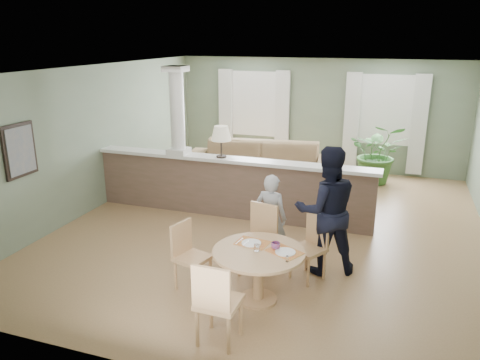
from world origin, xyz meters
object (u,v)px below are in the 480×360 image
at_px(chair_far_man, 312,244).
at_px(chair_near, 216,300).
at_px(sofa, 259,166).
at_px(dining_table, 259,261).
at_px(man_person, 326,210).
at_px(chair_far_boy, 260,236).
at_px(houseplant, 378,153).
at_px(child_person, 271,218).
at_px(chair_side, 188,252).

xyz_separation_m(chair_far_man, chair_near, (-0.68, -1.82, 0.05)).
xyz_separation_m(sofa, chair_near, (1.18, -5.47, 0.06)).
relative_size(dining_table, chair_near, 1.16).
distance_m(sofa, man_person, 3.96).
height_order(chair_far_boy, chair_far_man, chair_far_boy).
relative_size(dining_table, chair_far_boy, 1.16).
bearing_deg(dining_table, chair_far_boy, 106.34).
distance_m(chair_far_boy, chair_near, 1.74).
bearing_deg(houseplant, chair_near, -100.88).
distance_m(houseplant, chair_near, 6.73).
bearing_deg(chair_near, man_person, -110.04).
distance_m(child_person, man_person, 0.86).
relative_size(chair_near, child_person, 0.75).
bearing_deg(houseplant, man_person, -95.73).
xyz_separation_m(child_person, man_person, (0.81, -0.10, 0.25)).
height_order(child_person, man_person, man_person).
bearing_deg(chair_far_boy, sofa, 119.75).
height_order(chair_far_man, chair_near, chair_near).
bearing_deg(child_person, chair_far_man, 160.99).
relative_size(chair_far_man, child_person, 0.67).
bearing_deg(chair_near, sofa, -76.40).
distance_m(chair_side, man_person, 1.97).
distance_m(sofa, chair_far_man, 4.09).
bearing_deg(child_person, dining_table, 106.67).
height_order(sofa, chair_far_man, sofa).
height_order(chair_far_boy, chair_near, chair_near).
bearing_deg(man_person, chair_far_man, 37.38).
xyz_separation_m(houseplant, chair_far_boy, (-1.31, -4.87, -0.15)).
height_order(houseplant, dining_table, houseplant).
relative_size(houseplant, child_person, 1.04).
height_order(sofa, chair_far_boy, chair_far_boy).
bearing_deg(man_person, sofa, -82.92).
bearing_deg(houseplant, chair_side, -110.42).
xyz_separation_m(chair_side, child_person, (0.81, 1.13, 0.16)).
bearing_deg(chair_side, sofa, 20.46).
bearing_deg(houseplant, child_person, -105.94).
bearing_deg(sofa, chair_near, -85.04).
height_order(chair_near, chair_side, chair_near).
xyz_separation_m(chair_far_boy, chair_far_man, (0.72, 0.08, -0.05)).
distance_m(houseplant, chair_far_boy, 5.04).
relative_size(houseplant, chair_far_man, 1.55).
distance_m(chair_far_boy, chair_far_man, 0.72).
bearing_deg(chair_side, chair_near, -126.31).
xyz_separation_m(chair_near, child_person, (0.00, 2.17, 0.11)).
bearing_deg(man_person, chair_side, 9.34).
distance_m(dining_table, chair_side, 0.98).
relative_size(sofa, chair_near, 3.34).
distance_m(chair_near, child_person, 2.17).
bearing_deg(sofa, houseplant, 17.82).
bearing_deg(chair_near, chair_far_man, -108.89).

